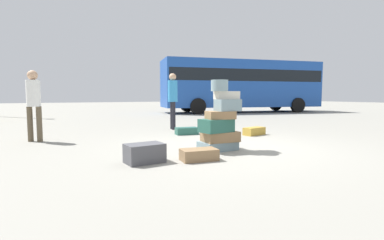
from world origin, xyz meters
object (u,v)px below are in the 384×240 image
at_px(person_bearded_onlooker, 173,96).
at_px(person_tourist_with_camera, 34,99).
at_px(suitcase_tan_behind_tower, 254,131).
at_px(parked_bus, 242,83).
at_px(suitcase_charcoal_foreground_far, 145,153).
at_px(suitcase_tower, 220,123).
at_px(suitcase_brown_white_trunk, 199,155).
at_px(suitcase_teal_foreground_near, 187,131).

bearing_deg(person_bearded_onlooker, person_tourist_with_camera, -67.44).
relative_size(suitcase_tan_behind_tower, parked_bus, 0.06).
bearing_deg(suitcase_charcoal_foreground_far, parked_bus, 41.37).
height_order(suitcase_tower, suitcase_charcoal_foreground_far, suitcase_tower).
relative_size(suitcase_tan_behind_tower, person_bearded_onlooker, 0.36).
height_order(suitcase_charcoal_foreground_far, parked_bus, parked_bus).
bearing_deg(person_bearded_onlooker, suitcase_charcoal_foreground_far, -17.87).
xyz_separation_m(suitcase_tan_behind_tower, parked_bus, (5.95, 8.67, 1.73)).
bearing_deg(person_tourist_with_camera, parked_bus, 63.29).
xyz_separation_m(suitcase_tower, suitcase_charcoal_foreground_far, (-1.61, -0.33, -0.38)).
bearing_deg(suitcase_tan_behind_tower, suitcase_brown_white_trunk, -156.98).
height_order(suitcase_brown_white_trunk, person_tourist_with_camera, person_tourist_with_camera).
bearing_deg(suitcase_teal_foreground_near, suitcase_brown_white_trunk, -104.21).
height_order(suitcase_charcoal_foreground_far, suitcase_tan_behind_tower, suitcase_charcoal_foreground_far).
height_order(suitcase_charcoal_foreground_far, person_bearded_onlooker, person_bearded_onlooker).
relative_size(suitcase_tower, suitcase_tan_behind_tower, 2.17).
bearing_deg(suitcase_charcoal_foreground_far, person_tourist_with_camera, 111.37).
distance_m(person_bearded_onlooker, parked_bus, 9.87).
relative_size(suitcase_teal_foreground_near, parked_bus, 0.06).
height_order(suitcase_teal_foreground_near, suitcase_tan_behind_tower, suitcase_tan_behind_tower).
xyz_separation_m(suitcase_tower, suitcase_brown_white_trunk, (-0.77, -0.58, -0.44)).
relative_size(suitcase_teal_foreground_near, suitcase_charcoal_foreground_far, 1.02).
xyz_separation_m(person_tourist_with_camera, parked_bus, (11.16, 7.28, 0.86)).
distance_m(suitcase_teal_foreground_near, person_tourist_with_camera, 3.77).
distance_m(suitcase_tower, suitcase_teal_foreground_near, 2.40).
distance_m(suitcase_charcoal_foreground_far, parked_bus, 14.21).
bearing_deg(suitcase_brown_white_trunk, suitcase_tower, 43.85).
bearing_deg(suitcase_tower, person_bearded_onlooker, 81.70).
bearing_deg(suitcase_teal_foreground_near, suitcase_charcoal_foreground_far, -119.47).
distance_m(person_tourist_with_camera, parked_bus, 13.35).
xyz_separation_m(suitcase_tower, suitcase_teal_foreground_near, (0.39, 2.32, -0.44)).
distance_m(suitcase_charcoal_foreground_far, suitcase_tan_behind_tower, 3.98).
relative_size(suitcase_teal_foreground_near, suitcase_tan_behind_tower, 0.96).
relative_size(suitcase_charcoal_foreground_far, person_bearded_onlooker, 0.34).
bearing_deg(suitcase_tower, suitcase_brown_white_trunk, -143.07).
xyz_separation_m(suitcase_teal_foreground_near, suitcase_tan_behind_tower, (1.57, -0.91, 0.01)).
relative_size(suitcase_brown_white_trunk, suitcase_tan_behind_tower, 0.94).
xyz_separation_m(suitcase_charcoal_foreground_far, person_bearded_onlooker, (2.14, 3.92, 0.89)).
bearing_deg(person_bearded_onlooker, suitcase_brown_white_trunk, -6.52).
bearing_deg(suitcase_teal_foreground_near, person_tourist_with_camera, -179.86).
xyz_separation_m(suitcase_tan_behind_tower, person_bearded_onlooker, (-1.45, 2.18, 0.94)).
relative_size(suitcase_brown_white_trunk, person_bearded_onlooker, 0.34).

